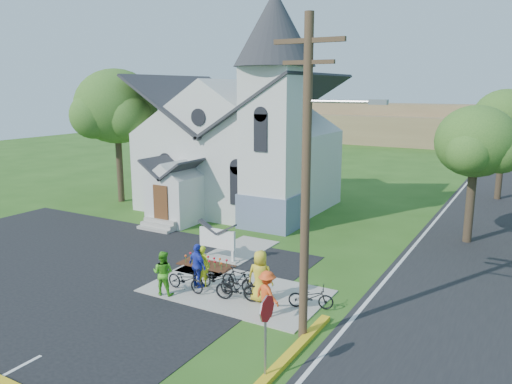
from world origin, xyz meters
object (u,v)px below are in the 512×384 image
Objects in this scene: cyclist_1 at (163,273)px; bike_1 at (238,280)px; cyclist_0 at (203,266)px; stop_sign at (266,320)px; cyclist_3 at (267,294)px; church_sign at (217,239)px; cyclist_4 at (260,276)px; bike_4 at (311,297)px; utility_pole at (308,172)px; cyclist_2 at (198,266)px; bike_2 at (216,279)px; bike_3 at (238,287)px; bike_0 at (186,280)px.

bike_1 is (2.37, 1.62, -0.37)m from cyclist_1.
cyclist_1 is (-0.82, -1.45, 0.02)m from cyclist_0.
stop_sign reaches higher than cyclist_3.
cyclist_0 reaches higher than church_sign.
cyclist_4 is 2.01m from bike_4.
cyclist_2 is (-5.37, 1.55, -4.46)m from utility_pole.
bike_4 is (5.44, 1.68, -0.43)m from cyclist_1.
bike_1 is at bearing 129.31° from stop_sign.
cyclist_4 is (3.55, 1.30, 0.12)m from cyclist_1.
stop_sign is 1.38× the size of cyclist_2.
cyclist_0 is (1.28, -2.92, -0.13)m from church_sign.
cyclist_4 is at bearing -173.80° from cyclist_1.
bike_1 is 0.89m from bike_2.
utility_pole is 5.92× the size of cyclist_0.
church_sign is 6.51m from bike_4.
stop_sign is 6.93m from cyclist_1.
bike_3 is at bearing -0.68° from cyclist_3.
cyclist_0 is 3.75m from cyclist_3.
church_sign reaches higher than bike_3.
cyclist_1 reaches higher than bike_3.
cyclist_0 is 0.98× the size of cyclist_1.
bike_2 is at bearing 56.15° from bike_3.
bike_1 is at bearing 15.84° from bike_3.
cyclist_2 reaches higher than bike_0.
cyclist_0 is 1.66m from cyclist_1.
stop_sign is 1.49× the size of cyclist_3.
cyclist_0 is at bearing 105.59° from bike_1.
cyclist_2 reaches higher than bike_4.
church_sign is at bearing 46.77° from bike_4.
cyclist_2 is 0.91× the size of cyclist_4.
bike_1 is 3.07m from bike_4.
utility_pole is 4.52m from stop_sign.
bike_2 is 1.01× the size of bike_3.
cyclist_3 is 1.02× the size of bike_4.
bike_4 is (1.89, 0.38, -0.56)m from cyclist_4.
bike_0 is 2.30m from bike_3.
cyclist_2 is 2.14m from bike_3.
cyclist_1 is at bearing 153.88° from stop_sign.
cyclist_0 is at bearing -133.34° from cyclist_1.
bike_2 is at bearing -153.30° from cyclist_1.
church_sign is 1.26× the size of bike_0.
utility_pole is 5.75× the size of bike_0.
cyclist_3 reaches higher than bike_4.
cyclist_2 is at bearing 141.99° from stop_sign.
bike_2 is (1.01, 0.62, 0.01)m from bike_0.
cyclist_3 is at bearing 118.25° from stop_sign.
cyclist_2 is at bearing 112.79° from bike_1.
cyclist_2 is (0.20, 0.53, 0.44)m from bike_0.
cyclist_4 reaches higher than bike_0.
cyclist_2 is 1.03× the size of bike_3.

